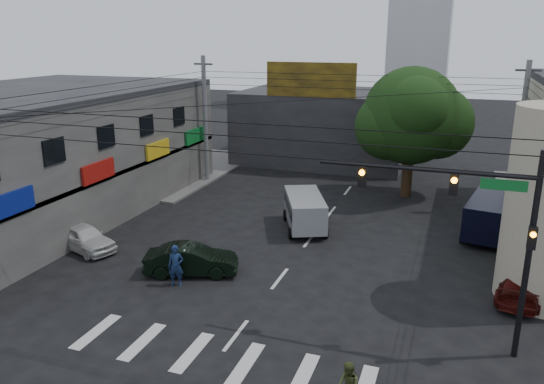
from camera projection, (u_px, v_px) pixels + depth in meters
The scene contains 15 objects.
ground at pixel (264, 299), 22.12m from camera, with size 160.00×160.00×0.00m, color black.
sidewalk_far_left at pixel (137, 166), 44.12m from camera, with size 16.00×16.00×0.15m, color #514F4C.
building_left at pixel (22, 156), 32.30m from camera, with size 14.00×24.00×7.00m, color #423F3D.
building_far at pixel (325, 126), 46.04m from camera, with size 14.00×10.00×6.00m, color #232326.
billboard at pixel (311, 80), 40.39m from camera, with size 7.00×0.30×2.60m, color olive.
street_tree at pixel (411, 116), 34.64m from camera, with size 6.40×6.40×8.70m.
traffic_gantry at pixel (477, 218), 17.33m from camera, with size 7.10×0.35×7.20m.
utility_pole_far_left at pixel (205, 120), 38.63m from camera, with size 0.32×0.32×9.20m, color #59595B.
utility_pole_far_right at pixel (519, 138), 31.91m from camera, with size 0.32×0.32×9.20m, color #59595B.
dark_sedan at pixel (191, 260), 24.21m from camera, with size 4.47×2.79×1.39m, color black.
white_compact at pixel (84, 237), 26.97m from camera, with size 4.26×2.79×1.35m, color beige.
maroon_sedan at pixel (521, 284), 22.03m from camera, with size 2.38×4.46×1.23m, color #3D0B08.
silver_minivan at pixel (305, 212), 29.86m from camera, with size 3.53×4.90×1.94m, color #A6A8AE, non-canonical shape.
navy_van at pixel (491, 216), 28.80m from camera, with size 3.02×5.76×2.19m, color black, non-canonical shape.
traffic_officer at pixel (176, 266), 23.02m from camera, with size 0.79×0.64×1.87m, color #132142.
Camera 1 is at (6.96, -18.69, 10.56)m, focal length 35.00 mm.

